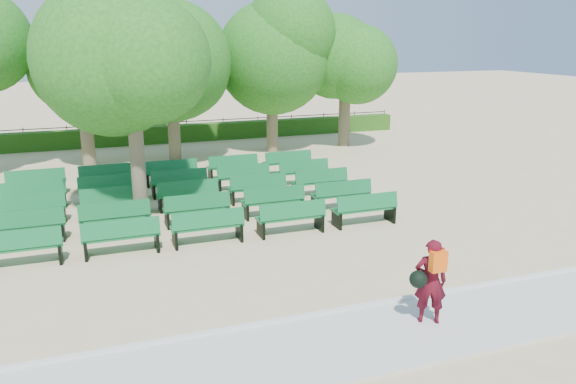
{
  "coord_description": "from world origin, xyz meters",
  "views": [
    {
      "loc": [
        -4.02,
        -15.6,
        5.44
      ],
      "look_at": [
        1.24,
        -1.0,
        1.1
      ],
      "focal_mm": 35.0,
      "sensor_mm": 36.0,
      "label": 1
    }
  ],
  "objects": [
    {
      "name": "curb",
      "position": [
        0.0,
        -6.25,
        0.05
      ],
      "size": [
        30.0,
        0.12,
        0.1
      ],
      "primitive_type": "cube",
      "color": "silver",
      "rests_on": "ground"
    },
    {
      "name": "tree_among",
      "position": [
        -2.74,
        0.83,
        4.21
      ],
      "size": [
        4.57,
        4.57,
        6.28
      ],
      "color": "brown",
      "rests_on": "ground"
    },
    {
      "name": "hedge",
      "position": [
        0.0,
        14.0,
        0.45
      ],
      "size": [
        26.0,
        0.7,
        0.9
      ],
      "primitive_type": "cube",
      "color": "#285916",
      "rests_on": "ground"
    },
    {
      "name": "bench_array",
      "position": [
        -1.18,
        1.94,
        0.1
      ],
      "size": [
        1.96,
        0.67,
        1.22
      ],
      "rotation": [
        0.0,
        0.0,
        0.04
      ],
      "color": "#126732",
      "rests_on": "ground"
    },
    {
      "name": "ground",
      "position": [
        0.0,
        0.0,
        0.0
      ],
      "size": [
        120.0,
        120.0,
        0.0
      ],
      "primitive_type": "plane",
      "color": "tan"
    },
    {
      "name": "tree_line",
      "position": [
        0.0,
        10.0,
        0.0
      ],
      "size": [
        21.8,
        6.8,
        7.04
      ],
      "primitive_type": null,
      "color": "#28711E",
      "rests_on": "ground"
    },
    {
      "name": "fence",
      "position": [
        0.0,
        14.4,
        0.0
      ],
      "size": [
        26.0,
        0.1,
        1.02
      ],
      "primitive_type": null,
      "color": "black",
      "rests_on": "ground"
    },
    {
      "name": "person",
      "position": [
        1.86,
        -7.26,
        0.94
      ],
      "size": [
        0.85,
        0.63,
        1.7
      ],
      "rotation": [
        0.0,
        0.0,
        2.71
      ],
      "color": "#4A0A16",
      "rests_on": "ground"
    },
    {
      "name": "paving",
      "position": [
        0.0,
        -7.4,
        0.03
      ],
      "size": [
        30.0,
        2.2,
        0.06
      ],
      "primitive_type": "cube",
      "color": "beige",
      "rests_on": "ground"
    }
  ]
}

